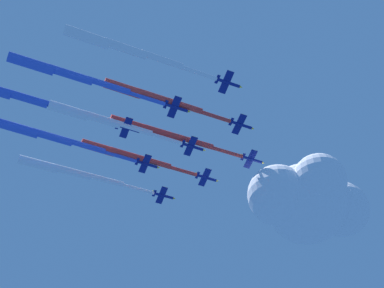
{
  "coord_description": "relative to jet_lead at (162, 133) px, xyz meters",
  "views": [
    {
      "loc": [
        -58.85,
        -129.76,
        -3.5
      ],
      "look_at": [
        0.0,
        0.0,
        144.84
      ],
      "focal_mm": 50.7,
      "sensor_mm": 36.0,
      "label": 1
    }
  ],
  "objects": [
    {
      "name": "jet_lead",
      "position": [
        0.0,
        0.0,
        0.0
      ],
      "size": [
        63.38,
        8.93,
        4.36
      ],
      "color": "navy"
    },
    {
      "name": "jet_port_inner",
      "position": [
        -8.36,
        15.78,
        -0.7
      ],
      "size": [
        57.5,
        8.14,
        4.38
      ],
      "color": "navy"
    },
    {
      "name": "jet_starboard_inner",
      "position": [
        -9.41,
        -15.89,
        -1.32
      ],
      "size": [
        57.43,
        8.29,
        4.3
      ],
      "color": "navy"
    },
    {
      "name": "jet_port_mid",
      "position": [
        -23.45,
        0.43,
        -2.7
      ],
      "size": [
        60.25,
        8.23,
        4.36
      ],
      "color": "navy"
    },
    {
      "name": "jet_starboard_mid",
      "position": [
        -25.61,
        32.87,
        -1.74
      ],
      "size": [
        65.27,
        9.16,
        4.37
      ],
      "color": "navy"
    },
    {
      "name": "jet_port_outer",
      "position": [
        -25.81,
        -31.09,
        -1.66
      ],
      "size": [
        62.22,
        8.73,
        4.41
      ],
      "color": "navy"
    },
    {
      "name": "jet_starboard_outer",
      "position": [
        -37.33,
        16.67,
        -2.43
      ],
      "size": [
        62.85,
        8.16,
        4.36
      ],
      "color": "navy"
    },
    {
      "name": "jet_trail_port",
      "position": [
        -39.18,
        -14.68,
        -3.13
      ],
      "size": [
        64.03,
        8.8,
        4.36
      ],
      "color": "navy"
    },
    {
      "name": "jet_trail_starboard",
      "position": [
        -50.23,
        1.55,
        -3.1
      ],
      "size": [
        62.28,
        8.6,
        4.39
      ],
      "color": "navy"
    },
    {
      "name": "cloud_puff",
      "position": [
        61.66,
        -0.74,
        -11.26
      ],
      "size": [
        52.79,
        38.2,
        33.92
      ],
      "color": "white"
    }
  ]
}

